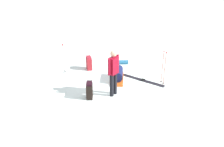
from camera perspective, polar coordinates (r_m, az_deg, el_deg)
The scene contains 9 objects.
ground_plane at distance 9.18m, azimuth 0.00°, elevation -3.92°, with size 80.00×80.00×0.00m, color white.
skier_standing at distance 8.47m, azimuth 0.33°, elevation 0.64°, with size 0.44×0.42×1.70m.
ski_pair_near at distance 9.94m, azimuth 7.13°, elevation -1.55°, with size 1.31×1.55×0.05m.
backpack_large_dark at distance 8.61m, azimuth -5.25°, elevation -3.92°, with size 0.35×0.24×0.62m.
backpack_bright at distance 10.76m, azimuth -5.36°, elevation 2.42°, with size 0.38×0.27×0.60m.
ski_poles_planted_near at distance 10.43m, azimuth -11.13°, elevation 3.75°, with size 0.17×0.10×1.28m.
ski_poles_planted_far at distance 9.50m, azimuth 11.91°, elevation 1.65°, with size 0.22×0.11×1.36m.
gear_sled at distance 9.83m, azimuth 1.34°, elevation -0.30°, with size 1.23×0.62×0.49m.
sleeping_mat_rolled at distance 11.32m, azimuth 2.37°, elevation 2.66°, with size 0.18×0.18×0.55m, color #296993.
Camera 1 is at (-7.91, 0.73, 4.61)m, focal length 39.40 mm.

